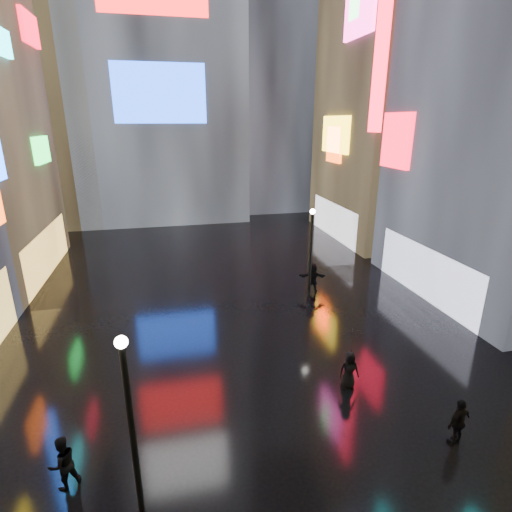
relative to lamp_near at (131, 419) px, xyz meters
name	(u,v)px	position (x,y,z in m)	size (l,w,h in m)	color
ground	(226,293)	(4.29, 13.31, -2.94)	(140.00, 140.00, 0.00)	black
building_right_far	(401,65)	(20.27, 23.31, 11.03)	(10.28, 12.00, 28.00)	black
tower_flank_right	(267,51)	(13.29, 39.31, 14.06)	(12.00, 12.00, 34.00)	black
tower_flank_left	(37,83)	(-9.71, 35.31, 10.06)	(10.00, 10.00, 26.00)	black
lamp_near	(131,419)	(0.00, 0.00, 0.00)	(0.30, 0.30, 5.20)	black
lamp_far	(311,248)	(8.93, 11.83, 0.00)	(0.30, 0.30, 5.20)	black
pedestrian_1	(63,463)	(-2.09, 1.24, -2.13)	(0.79, 0.61, 1.62)	black
pedestrian_3	(459,422)	(9.63, 0.20, -2.12)	(0.96, 0.40, 1.64)	black
pedestrian_4	(349,370)	(7.52, 3.57, -2.18)	(0.74, 0.48, 1.52)	black
pedestrian_5	(312,278)	(9.34, 12.44, -2.06)	(1.65, 0.52, 1.78)	black
umbrella_2	(352,342)	(7.52, 3.57, -0.97)	(0.99, 1.01, 0.91)	black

